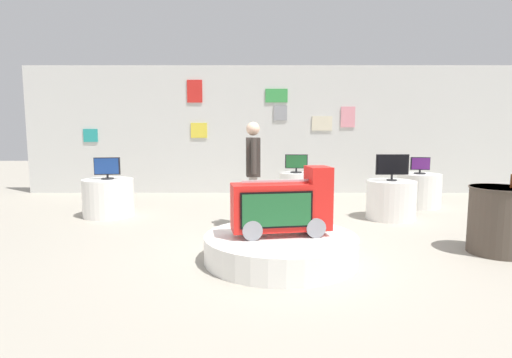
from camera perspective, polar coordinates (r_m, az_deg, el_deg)
The scene contains 15 objects.
ground_plane at distance 5.23m, azimuth 3.84°, elevation -9.64°, with size 30.00×30.00×0.00m, color #A8A091.
back_wall_display at distance 9.61m, azimuth 1.95°, elevation 6.93°, with size 11.58×0.13×2.99m.
main_display_pedestal at distance 4.71m, azimuth 3.31°, elevation -9.66°, with size 1.76×1.76×0.29m, color white.
novelty_firetruck_tv at distance 4.59m, azimuth 3.64°, elevation -4.05°, with size 1.17×0.56×0.78m.
display_pedestal_left_rear at distance 7.48m, azimuth -20.37°, elevation -2.50°, with size 0.86×0.86×0.65m, color white.
tv_on_left_rear at distance 7.41m, azimuth -20.55°, elevation 1.49°, with size 0.43×0.21×0.38m.
display_pedestal_center_rear at distance 8.12m, azimuth 5.48°, elevation -1.39°, with size 0.67×0.67×0.65m, color white.
tv_on_center_rear at distance 8.06m, azimuth 5.52°, elevation 2.24°, with size 0.45×0.23×0.37m.
display_pedestal_right_rear at distance 8.50m, azimuth 21.86°, elevation -1.48°, with size 0.82×0.82×0.65m, color white.
tv_on_right_rear at distance 8.45m, azimuth 22.02°, elevation 1.80°, with size 0.36×0.21×0.32m.
display_pedestal_far_right at distance 7.18m, azimuth 18.35°, elevation -2.79°, with size 0.82×0.82×0.65m, color white.
tv_on_far_right at distance 7.10m, azimuth 18.54°, elevation 1.82°, with size 0.55×0.17×0.44m.
side_table_round at distance 5.70m, azimuth 30.93°, elevation -4.94°, with size 0.70×0.70×0.81m.
bottle_on_side_table at distance 5.64m, azimuth 32.43°, elevation -0.15°, with size 0.06×0.06×0.22m.
shopper_browsing_near_truck at distance 6.02m, azimuth -0.64°, elevation 1.68°, with size 0.22×0.56×1.61m.
Camera 1 is at (-0.36, -5.00, 1.48)m, focal length 28.24 mm.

